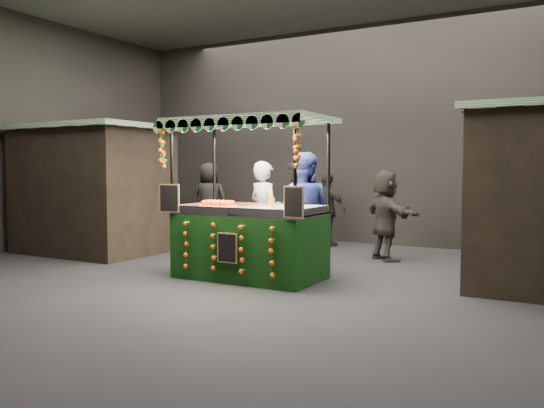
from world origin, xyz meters
The scene contains 12 objects.
ground centered at (0.00, 0.00, 0.00)m, with size 12.00×12.00×0.00m, color black.
market_hall centered at (0.00, 0.00, 3.38)m, with size 12.10×10.10×5.05m.
neighbour_stall_left centered at (-4.40, 1.00, 1.31)m, with size 3.00×2.20×2.60m.
juice_stall centered at (-0.12, 0.16, 0.77)m, with size 2.58×1.52×2.50m.
vendor_grey centered at (-0.44, 1.19, 0.92)m, with size 0.79×0.66×1.85m.
vendor_blue centered at (0.33, 1.14, 1.00)m, with size 1.13×0.98×1.99m.
shopper_0 centered at (-3.64, 2.40, 0.90)m, with size 0.73×0.55×1.80m.
shopper_1 centered at (-0.34, 2.33, 0.94)m, with size 1.11×1.00×1.88m.
shopper_2 centered at (-0.52, 4.13, 0.82)m, with size 1.03×0.63×1.64m.
shopper_3 centered at (3.52, 4.22, 0.84)m, with size 1.24×0.99×1.68m.
shopper_4 centered at (-3.62, 3.99, 0.94)m, with size 1.06×0.86×1.88m.
shopper_5 centered at (1.19, 2.90, 0.85)m, with size 1.50×1.43×1.70m.
Camera 1 is at (4.39, -7.19, 1.70)m, focal length 36.69 mm.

